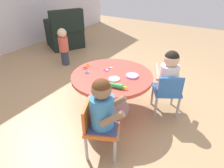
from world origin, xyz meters
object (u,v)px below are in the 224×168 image
object	(u,v)px
child_chair_left	(99,126)
child_chair_right	(167,91)
armchair_dark	(65,33)
seated_child_left	(102,106)
craft_scissors	(107,70)
craft_table	(112,83)
toddler_standing	(64,46)
seated_child_right	(169,72)
rolling_pin	(116,86)

from	to	relation	value
child_chair_left	child_chair_right	world-z (taller)	same
child_chair_left	armchair_dark	bearing A→B (deg)	49.06
child_chair_left	seated_child_left	distance (m)	0.23
armchair_dark	craft_scissors	world-z (taller)	armchair_dark
craft_table	seated_child_left	xyz separation A→B (m)	(-0.59, -0.27, 0.15)
toddler_standing	craft_scissors	xyz separation A→B (m)	(-0.65, -1.36, 0.14)
craft_scissors	craft_table	bearing A→B (deg)	-123.31
craft_table	toddler_standing	world-z (taller)	toddler_standing
seated_child_right	craft_scissors	size ratio (longest dim) A/B	3.70
seated_child_left	seated_child_right	bearing A→B (deg)	-17.42
armchair_dark	child_chair_left	bearing A→B (deg)	-130.94
seated_child_right	craft_scissors	xyz separation A→B (m)	(-0.26, 0.67, -0.03)
child_chair_right	craft_table	bearing A→B (deg)	117.08
child_chair_right	toddler_standing	world-z (taller)	toddler_standing
seated_child_left	armchair_dark	world-z (taller)	armchair_dark
child_chair_left	armchair_dark	xyz separation A→B (m)	(2.07, 2.39, 0.00)
rolling_pin	craft_scissors	world-z (taller)	rolling_pin
child_chair_right	craft_scissors	bearing A→B (deg)	107.77
armchair_dark	toddler_standing	size ratio (longest dim) A/B	1.43
toddler_standing	craft_scissors	size ratio (longest dim) A/B	4.88
child_chair_left	seated_child_left	size ratio (longest dim) A/B	1.05
rolling_pin	seated_child_right	bearing A→B (deg)	-33.73
craft_table	craft_scissors	distance (m)	0.18
seated_child_left	rolling_pin	xyz separation A→B (m)	(0.36, 0.08, -0.01)
craft_table	toddler_standing	size ratio (longest dim) A/B	1.39
child_chair_left	seated_child_right	distance (m)	1.01
seated_child_left	armchair_dark	size ratio (longest dim) A/B	0.53
child_chair_left	seated_child_right	bearing A→B (deg)	-19.15
child_chair_left	seated_child_left	bearing A→B (deg)	-65.91
child_chair_left	seated_child_right	xyz separation A→B (m)	(0.93, -0.32, 0.23)
craft_table	seated_child_left	bearing A→B (deg)	-155.45
craft_table	rolling_pin	size ratio (longest dim) A/B	4.05
seated_child_right	craft_scissors	world-z (taller)	seated_child_right
seated_child_left	toddler_standing	distance (m)	2.19
toddler_standing	rolling_pin	world-z (taller)	toddler_standing
seated_child_right	rolling_pin	bearing A→B (deg)	146.27
toddler_standing	craft_scissors	world-z (taller)	toddler_standing
child_chair_left	toddler_standing	size ratio (longest dim) A/B	0.80
seated_child_right	craft_table	bearing A→B (deg)	120.61
craft_table	craft_scissors	bearing A→B (deg)	56.69
child_chair_right	armchair_dark	xyz separation A→B (m)	(1.17, 2.73, 0.00)
seated_child_left	rolling_pin	distance (m)	0.37
armchair_dark	child_chair_right	bearing A→B (deg)	-113.19
child_chair_left	seated_child_right	size ratio (longest dim) A/B	1.05
craft_table	rolling_pin	distance (m)	0.32
toddler_standing	rolling_pin	xyz separation A→B (m)	(-0.95, -1.66, 0.16)
armchair_dark	toddler_standing	xyz separation A→B (m)	(-0.74, -0.68, 0.05)
seated_child_left	seated_child_right	size ratio (longest dim) A/B	1.00
child_chair_left	toddler_standing	xyz separation A→B (m)	(1.33, 1.71, 0.05)
toddler_standing	rolling_pin	distance (m)	1.92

